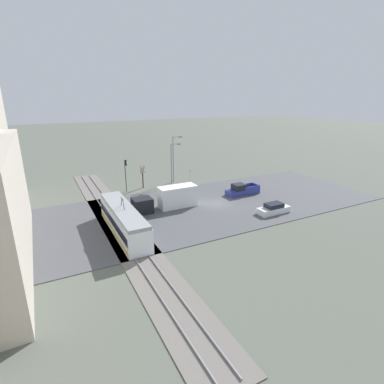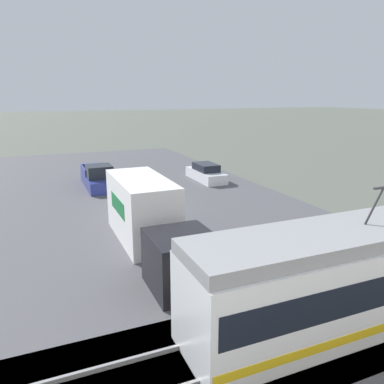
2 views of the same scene
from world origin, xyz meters
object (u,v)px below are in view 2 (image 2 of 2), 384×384
(light_rail_tram, at_px, (376,269))
(pickup_truck, at_px, (98,178))
(sedan_car_0, at_px, (206,173))
(box_truck, at_px, (149,219))

(light_rail_tram, bearing_deg, pickup_truck, -75.68)
(light_rail_tram, xyz_separation_m, pickup_truck, (5.45, -21.36, -0.86))
(pickup_truck, relative_size, sedan_car_0, 1.21)
(pickup_truck, bearing_deg, sedan_car_0, 173.07)
(box_truck, height_order, sedan_car_0, box_truck)
(box_truck, xyz_separation_m, sedan_car_0, (-8.56, -12.16, -0.85))
(light_rail_tram, height_order, sedan_car_0, light_rail_tram)
(light_rail_tram, bearing_deg, box_truck, -57.40)
(light_rail_tram, height_order, pickup_truck, light_rail_tram)
(light_rail_tram, relative_size, box_truck, 1.37)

